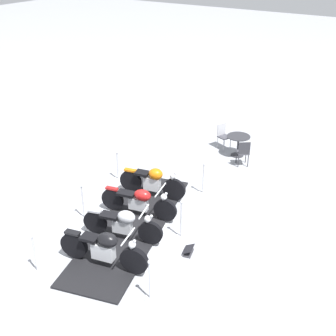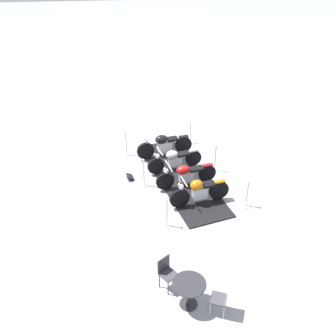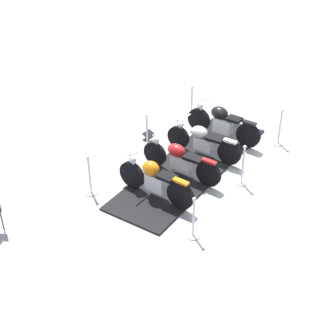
% 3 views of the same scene
% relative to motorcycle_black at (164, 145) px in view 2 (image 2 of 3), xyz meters
% --- Properties ---
extents(ground_plane, '(80.00, 80.00, 0.00)m').
position_rel_motorcycle_black_xyz_m(ground_plane, '(-0.46, 1.65, -0.55)').
color(ground_plane, '#A8AAB2').
extents(display_platform, '(3.02, 5.87, 0.05)m').
position_rel_motorcycle_black_xyz_m(display_platform, '(-0.46, 1.65, -0.52)').
color(display_platform, black).
rests_on(display_platform, ground_plane).
extents(motorcycle_black, '(2.32, 0.80, 1.03)m').
position_rel_motorcycle_black_xyz_m(motorcycle_black, '(0.00, 0.00, 0.00)').
color(motorcycle_black, black).
rests_on(motorcycle_black, display_platform).
extents(motorcycle_chrome, '(2.19, 0.84, 0.96)m').
position_rel_motorcycle_black_xyz_m(motorcycle_chrome, '(-0.28, 1.11, -0.03)').
color(motorcycle_chrome, black).
rests_on(motorcycle_chrome, display_platform).
extents(motorcycle_maroon, '(2.28, 0.83, 0.99)m').
position_rel_motorcycle_black_xyz_m(motorcycle_maroon, '(-0.56, 2.21, -0.02)').
color(motorcycle_maroon, black).
rests_on(motorcycle_maroon, display_platform).
extents(motorcycle_copper, '(2.13, 0.69, 1.03)m').
position_rel_motorcycle_black_xyz_m(motorcycle_copper, '(-0.85, 3.32, -0.00)').
color(motorcycle_copper, black).
rests_on(motorcycle_copper, display_platform).
extents(stanchion_right_mid, '(0.28, 0.28, 1.15)m').
position_rel_motorcycle_black_xyz_m(stanchion_right_mid, '(0.95, 2.01, -0.13)').
color(stanchion_right_mid, silver).
rests_on(stanchion_right_mid, ground_plane).
extents(stanchion_left_mid, '(0.29, 0.29, 1.11)m').
position_rel_motorcycle_black_xyz_m(stanchion_left_mid, '(-1.86, 1.29, -0.15)').
color(stanchion_left_mid, silver).
rests_on(stanchion_left_mid, ground_plane).
extents(stanchion_right_rear, '(0.32, 0.32, 1.07)m').
position_rel_motorcycle_black_xyz_m(stanchion_right_rear, '(0.36, 4.33, -0.20)').
color(stanchion_right_rear, silver).
rests_on(stanchion_right_rear, ground_plane).
extents(stanchion_left_front, '(0.33, 0.33, 1.08)m').
position_rel_motorcycle_black_xyz_m(stanchion_left_front, '(-1.27, -1.02, -0.20)').
color(stanchion_left_front, silver).
rests_on(stanchion_left_front, ground_plane).
extents(stanchion_left_rear, '(0.32, 0.32, 1.04)m').
position_rel_motorcycle_black_xyz_m(stanchion_left_rear, '(-2.45, 3.61, -0.21)').
color(stanchion_left_rear, silver).
rests_on(stanchion_left_rear, ground_plane).
extents(stanchion_right_front, '(0.29, 0.29, 1.09)m').
position_rel_motorcycle_black_xyz_m(stanchion_right_front, '(1.54, -0.31, -0.16)').
color(stanchion_right_front, silver).
rests_on(stanchion_right_front, ground_plane).
extents(info_placard, '(0.33, 0.43, 0.21)m').
position_rel_motorcycle_black_xyz_m(info_placard, '(1.46, 1.52, -0.48)').
color(info_placard, '#333338').
rests_on(info_placard, ground_plane).
extents(cafe_table, '(0.85, 0.85, 0.78)m').
position_rel_motorcycle_black_xyz_m(cafe_table, '(0.14, 7.38, 0.04)').
color(cafe_table, '#2D2D33').
rests_on(cafe_table, ground_plane).
extents(cafe_chair_near_table, '(0.56, 0.56, 0.95)m').
position_rel_motorcycle_black_xyz_m(cafe_chair_near_table, '(0.63, 6.72, 0.01)').
color(cafe_chair_near_table, '#2D2D33').
rests_on(cafe_chair_near_table, ground_plane).
extents(cafe_chair_across_table, '(0.52, 0.52, 0.95)m').
position_rel_motorcycle_black_xyz_m(cafe_chair_across_table, '(-0.63, 7.70, -0.00)').
color(cafe_chair_across_table, '#B7B7BC').
rests_on(cafe_chair_across_table, ground_plane).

